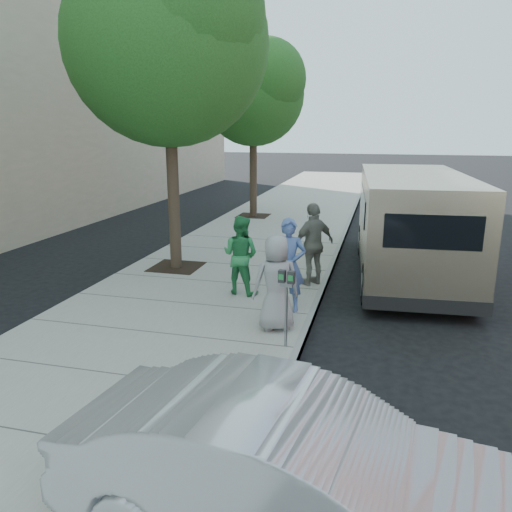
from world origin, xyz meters
name	(u,v)px	position (x,y,z in m)	size (l,w,h in m)	color
ground	(237,315)	(0.00, 0.00, 0.00)	(120.00, 120.00, 0.00)	black
sidewalk	(189,307)	(-1.00, 0.00, 0.07)	(5.00, 60.00, 0.15)	gray
curb_face	(311,318)	(1.44, 0.00, 0.07)	(0.12, 60.00, 0.16)	gray
tree_near	(169,35)	(-2.25, 2.40, 5.55)	(4.62, 4.60, 7.53)	black
tree_far	(254,89)	(-2.25, 10.00, 4.88)	(3.92, 3.80, 6.49)	black
parking_meter	(286,292)	(1.25, -1.49, 1.06)	(0.27, 0.12, 1.26)	gray
van	(411,223)	(3.29, 3.55, 1.32)	(2.68, 6.85, 2.49)	beige
sedan	(296,477)	(2.05, -5.17, 0.70)	(1.47, 4.23, 1.39)	silver
person_officer	(289,265)	(0.97, 0.14, 1.04)	(0.65, 0.43, 1.78)	#4A649E
person_green_shirt	(241,255)	(-0.18, 0.88, 0.97)	(0.80, 0.62, 1.65)	#2D8A4A
person_gray_shirt	(276,283)	(0.94, -0.82, 0.98)	(0.82, 0.53, 1.67)	gray
person_striped_polo	(313,244)	(1.20, 1.87, 1.06)	(1.07, 0.45, 1.83)	gray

